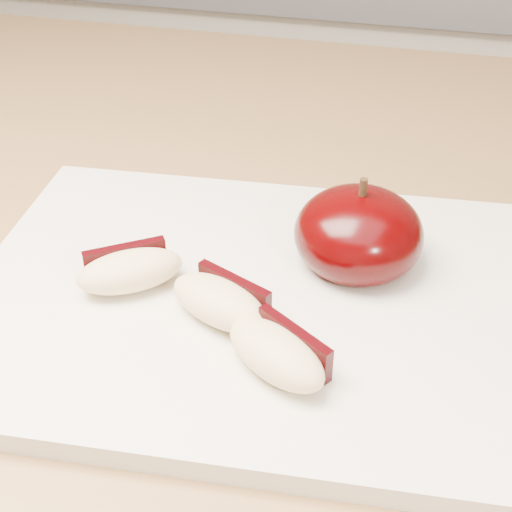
# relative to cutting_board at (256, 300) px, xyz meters

# --- Properties ---
(back_cabinet) EXTENTS (2.40, 0.62, 0.94)m
(back_cabinet) POSITION_rel_cutting_board_xyz_m (0.10, 0.83, -0.44)
(back_cabinet) COLOR silver
(back_cabinet) RESTS_ON ground
(cutting_board) EXTENTS (0.35, 0.27, 0.01)m
(cutting_board) POSITION_rel_cutting_board_xyz_m (0.00, 0.00, 0.00)
(cutting_board) COLOR silver
(cutting_board) RESTS_ON island_counter
(apple_half) EXTENTS (0.10, 0.10, 0.06)m
(apple_half) POSITION_rel_cutting_board_xyz_m (0.05, 0.04, 0.03)
(apple_half) COLOR black
(apple_half) RESTS_ON cutting_board
(apple_wedge_a) EXTENTS (0.07, 0.06, 0.02)m
(apple_wedge_a) POSITION_rel_cutting_board_xyz_m (-0.07, -0.01, 0.02)
(apple_wedge_a) COLOR beige
(apple_wedge_a) RESTS_ON cutting_board
(apple_wedge_b) EXTENTS (0.07, 0.05, 0.02)m
(apple_wedge_b) POSITION_rel_cutting_board_xyz_m (-0.01, -0.03, 0.02)
(apple_wedge_b) COLOR beige
(apple_wedge_b) RESTS_ON cutting_board
(apple_wedge_c) EXTENTS (0.07, 0.06, 0.02)m
(apple_wedge_c) POSITION_rel_cutting_board_xyz_m (0.03, -0.06, 0.02)
(apple_wedge_c) COLOR beige
(apple_wedge_c) RESTS_ON cutting_board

